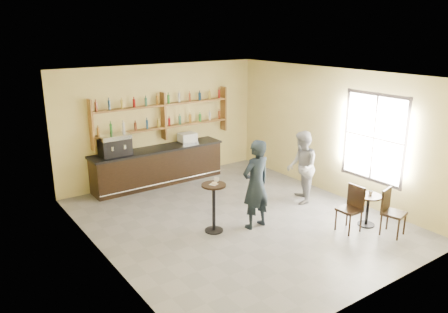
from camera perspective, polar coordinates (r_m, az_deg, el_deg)
floor at (r=9.86m, az=1.75°, el=-8.26°), size 7.00×7.00×0.00m
ceiling at (r=9.00m, az=1.94°, el=10.57°), size 7.00×7.00×0.00m
wall_back at (r=12.19m, az=-8.14°, el=4.37°), size 7.00×0.00×7.00m
wall_front at (r=6.99m, az=19.48°, el=-5.72°), size 7.00×0.00×7.00m
wall_left at (r=7.94m, az=-15.73°, el=-2.71°), size 0.00×7.00×7.00m
wall_right at (r=11.31m, az=14.08°, el=3.09°), size 0.00×7.00×7.00m
window_pane at (r=10.57m, az=18.99°, el=2.31°), size 0.00×2.00×2.00m
window_frame at (r=10.57m, az=18.97°, el=2.31°), size 0.04×1.70×2.10m
shelf_unit at (r=12.04m, az=-7.90°, el=5.25°), size 4.00×0.26×1.40m
liquor_bottles at (r=12.01m, az=-7.93°, el=6.04°), size 3.68×0.10×1.00m
bar_counter at (r=12.03m, az=-8.55°, el=-1.22°), size 3.72×0.73×1.01m
espresso_machine at (r=11.36m, az=-14.06°, el=1.46°), size 0.76×0.49×0.54m
pastry_case at (r=12.28m, az=-4.82°, el=2.41°), size 0.51×0.42×0.29m
pedestal_table at (r=9.14m, az=-1.34°, el=-6.74°), size 0.63×0.63×1.05m
napkin at (r=8.94m, az=-1.36°, el=-3.64°), size 0.19×0.19×0.00m
donut at (r=8.93m, az=-1.27°, el=-3.51°), size 0.12×0.12×0.04m
cup_pedestal at (r=9.08m, az=-0.98°, el=-3.04°), size 0.14×0.14×0.09m
man_main at (r=9.20m, az=4.17°, el=-3.66°), size 0.74×0.51×1.93m
cafe_table at (r=9.96m, az=18.21°, el=-6.68°), size 0.63×0.63×0.70m
cup_cafe at (r=9.86m, az=18.59°, el=-4.50°), size 0.12×0.12×0.09m
chair_west at (r=9.53m, az=16.04°, el=-6.64°), size 0.42×0.42×0.98m
chair_south at (r=9.64m, az=21.32°, el=-6.89°), size 0.51×0.51×0.97m
patron_second at (r=10.69m, az=10.10°, el=-1.41°), size 1.06×1.09×1.78m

